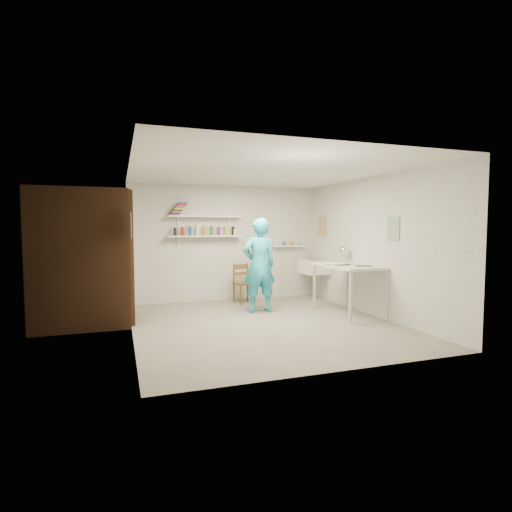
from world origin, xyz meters
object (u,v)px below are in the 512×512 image
object	(u,v)px
work_table	(349,290)
wall_clock	(255,249)
wooden_chair	(244,283)
belfast_sink	(314,267)
man	(259,265)
desk_lamp	(344,251)

from	to	relation	value
work_table	wall_clock	bearing A→B (deg)	146.95
wall_clock	wooden_chair	size ratio (longest dim) A/B	0.38
wall_clock	work_table	size ratio (longest dim) A/B	0.23
belfast_sink	wall_clock	xyz separation A→B (m)	(-1.53, -0.61, 0.43)
belfast_sink	wall_clock	world-z (taller)	wall_clock
man	belfast_sink	bearing A→B (deg)	-152.68
belfast_sink	work_table	size ratio (longest dim) A/B	0.46
belfast_sink	wooden_chair	xyz separation A→B (m)	(-1.52, 0.10, -0.30)
wall_clock	wooden_chair	bearing A→B (deg)	88.49
belfast_sink	desk_lamp	size ratio (longest dim) A/B	3.67
man	wall_clock	bearing A→B (deg)	-92.47
man	wall_clock	size ratio (longest dim) A/B	5.56
man	desk_lamp	distance (m)	1.66
belfast_sink	work_table	world-z (taller)	work_table
wall_clock	wooden_chair	distance (m)	1.01
belfast_sink	work_table	xyz separation A→B (m)	(-0.11, -1.53, -0.26)
wall_clock	work_table	xyz separation A→B (m)	(1.42, -0.92, -0.69)
belfast_sink	wooden_chair	world-z (taller)	belfast_sink
wall_clock	belfast_sink	bearing A→B (deg)	20.65
desk_lamp	work_table	bearing A→B (deg)	-112.42
man	desk_lamp	xyz separation A→B (m)	(1.64, -0.18, 0.25)
man	wall_clock	distance (m)	0.36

